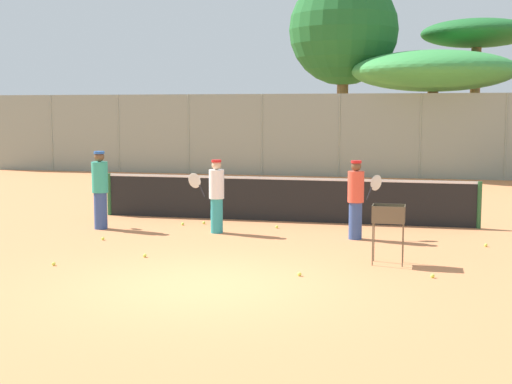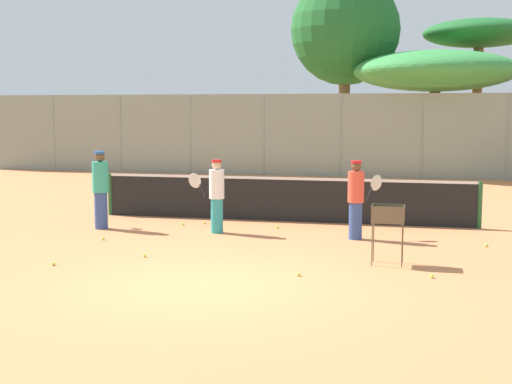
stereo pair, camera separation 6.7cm
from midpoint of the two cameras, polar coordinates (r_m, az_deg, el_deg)
ground_plane at (r=11.07m, az=-4.17°, el=-7.46°), size 80.00×80.00×0.00m
tennis_net at (r=17.17m, az=2.34°, el=-0.52°), size 9.16×0.10×1.07m
back_fence at (r=28.66m, az=6.87°, el=4.52°), size 31.63×0.08×3.31m
tree_0 at (r=33.59m, az=17.47°, el=11.83°), size 4.89×4.89×6.63m
tree_1 at (r=30.37m, az=14.22°, el=9.32°), size 6.66×6.66×5.07m
tree_2 at (r=31.66m, az=7.21°, el=12.64°), size 4.70×4.70×8.42m
player_white_outfit at (r=14.91m, az=8.15°, el=-0.52°), size 0.72×0.66×1.64m
player_red_cap at (r=16.43m, az=-12.23°, el=0.26°), size 0.67×0.75×1.76m
player_yellow_shirt at (r=15.55m, az=-3.07°, el=-0.24°), size 0.88×0.33×1.61m
ball_cart at (r=12.58m, az=10.62°, el=-2.14°), size 0.56×0.41×1.04m
tennis_ball_0 at (r=13.24m, az=-8.77°, el=-5.03°), size 0.07×0.07×0.07m
tennis_ball_1 at (r=11.66m, az=3.59°, el=-6.57°), size 0.07×0.07×0.07m
tennis_ball_2 at (r=16.23m, az=1.82°, el=-2.80°), size 0.07×0.07×0.07m
tennis_ball_3 at (r=12.89m, az=-15.76°, el=-5.53°), size 0.07×0.07×0.07m
tennis_ball_4 at (r=14.77m, az=18.05°, el=-4.07°), size 0.07×0.07×0.07m
tennis_ball_5 at (r=16.73m, az=-5.74°, el=-2.55°), size 0.07×0.07×0.07m
tennis_ball_6 at (r=15.11m, az=-12.01°, el=-3.66°), size 0.07×0.07×0.07m
tennis_ball_7 at (r=11.85m, az=14.05°, el=-6.55°), size 0.07×0.07×0.07m
tennis_ball_8 at (r=16.86m, az=-4.04°, el=-2.46°), size 0.07×0.07×0.07m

